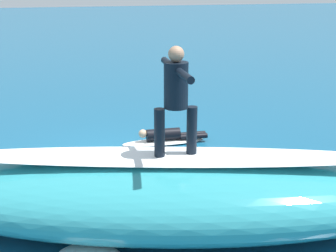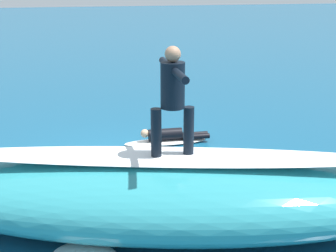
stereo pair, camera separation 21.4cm
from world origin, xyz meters
TOP-DOWN VIEW (x-y plane):
  - ground_plane at (0.00, 0.00)m, footprint 120.00×120.00m
  - wave_crest at (-0.48, 2.97)m, footprint 8.66×4.58m
  - wave_foam_lip at (-0.48, 2.97)m, footprint 7.03×2.69m
  - surfboard_riding at (-0.61, 3.01)m, footprint 2.29×0.55m
  - surfer_riding at (-0.61, 3.01)m, footprint 0.68×1.61m
  - surfboard_paddling at (-1.37, -0.98)m, footprint 2.07×0.56m
  - surfer_paddling at (-1.50, -0.97)m, footprint 1.73×0.34m

SIDE VIEW (x-z plane):
  - ground_plane at x=0.00m, z-range 0.00..0.00m
  - surfboard_paddling at x=-1.37m, z-range 0.00..0.09m
  - surfer_paddling at x=-1.50m, z-range 0.07..0.38m
  - wave_crest at x=-0.48m, z-range 0.00..1.23m
  - surfboard_riding at x=-0.61m, z-range 1.23..1.30m
  - wave_foam_lip at x=-0.48m, z-range 1.23..1.31m
  - surfer_riding at x=-0.61m, z-range 1.44..3.14m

